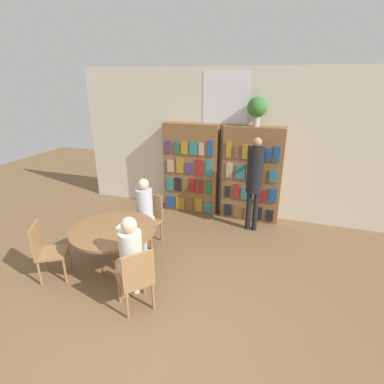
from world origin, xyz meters
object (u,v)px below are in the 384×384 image
(bookshelf_right, at_px, (252,175))
(flower_vase, at_px, (257,108))
(bookshelf_left, at_px, (191,169))
(seated_reader_left, at_px, (143,209))
(seated_reader_right, at_px, (130,255))
(chair_far_side, at_px, (136,277))
(chair_left_side, at_px, (150,217))
(chair_near_camera, at_px, (46,249))
(librarian_standing, at_px, (255,176))
(reading_table, at_px, (114,235))

(bookshelf_right, relative_size, flower_vase, 3.59)
(bookshelf_left, bearing_deg, bookshelf_right, 0.02)
(seated_reader_left, distance_m, seated_reader_right, 1.41)
(chair_far_side, bearing_deg, chair_left_side, 63.00)
(bookshelf_right, height_order, chair_far_side, bookshelf_right)
(bookshelf_left, relative_size, chair_near_camera, 2.19)
(chair_left_side, bearing_deg, chair_near_camera, 63.00)
(seated_reader_right, bearing_deg, bookshelf_left, 46.46)
(flower_vase, xyz_separation_m, librarian_standing, (0.11, -0.51, -1.15))
(seated_reader_left, bearing_deg, chair_far_side, 119.93)
(bookshelf_left, xyz_separation_m, reading_table, (-0.36, -2.51, -0.35))
(seated_reader_right, height_order, librarian_standing, librarian_standing)
(chair_near_camera, relative_size, seated_reader_left, 0.71)
(flower_vase, bearing_deg, seated_reader_right, -109.27)
(chair_far_side, xyz_separation_m, seated_reader_left, (-0.63, 1.43, 0.22))
(librarian_standing, bearing_deg, bookshelf_left, 160.32)
(bookshelf_right, relative_size, chair_left_side, 2.19)
(librarian_standing, bearing_deg, chair_left_side, -147.75)
(chair_far_side, height_order, seated_reader_left, seated_reader_left)
(chair_left_side, relative_size, seated_reader_right, 0.71)
(chair_near_camera, bearing_deg, flower_vase, 110.39)
(bookshelf_left, bearing_deg, chair_near_camera, -111.81)
(bookshelf_right, bearing_deg, reading_table, -123.28)
(chair_left_side, bearing_deg, reading_table, 90.00)
(bookshelf_left, distance_m, chair_far_side, 3.21)
(bookshelf_right, height_order, flower_vase, flower_vase)
(chair_left_side, bearing_deg, bookshelf_left, -93.18)
(bookshelf_right, xyz_separation_m, reading_table, (-1.65, -2.51, -0.35))
(chair_left_side, xyz_separation_m, seated_reader_left, (-0.02, -0.18, 0.22))
(bookshelf_right, distance_m, chair_left_side, 2.23)
(bookshelf_left, bearing_deg, librarian_standing, -19.68)
(bookshelf_left, xyz_separation_m, chair_far_side, (0.36, -3.15, -0.47))
(reading_table, relative_size, chair_near_camera, 1.43)
(chair_left_side, xyz_separation_m, chair_far_side, (0.61, -1.61, 0.00))
(flower_vase, relative_size, seated_reader_left, 0.43)
(chair_near_camera, distance_m, seated_reader_right, 1.44)
(chair_far_side, bearing_deg, seated_reader_right, 90.00)
(reading_table, distance_m, seated_reader_left, 0.80)
(reading_table, bearing_deg, bookshelf_right, 56.72)
(bookshelf_right, distance_m, librarian_standing, 0.53)
(chair_near_camera, bearing_deg, seated_reader_right, 58.15)
(flower_vase, distance_m, seated_reader_right, 3.57)
(flower_vase, bearing_deg, chair_near_camera, -129.75)
(flower_vase, bearing_deg, bookshelf_right, -138.60)
(bookshelf_left, bearing_deg, seated_reader_left, -99.00)
(bookshelf_right, bearing_deg, flower_vase, 41.40)
(chair_far_side, height_order, librarian_standing, librarian_standing)
(seated_reader_left, xyz_separation_m, seated_reader_right, (0.50, -1.32, 0.01))
(seated_reader_left, height_order, seated_reader_right, seated_reader_right)
(bookshelf_left, relative_size, bookshelf_right, 1.00)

